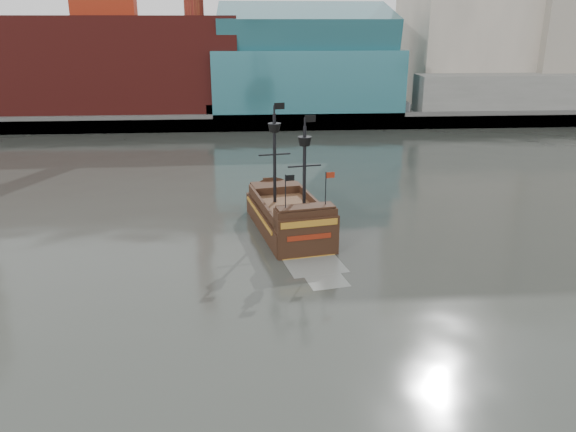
{
  "coord_description": "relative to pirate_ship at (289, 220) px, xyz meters",
  "views": [
    {
      "loc": [
        0.11,
        -24.64,
        16.26
      ],
      "look_at": [
        2.72,
        10.41,
        4.0
      ],
      "focal_mm": 35.0,
      "sensor_mm": 36.0,
      "label": 1
    }
  ],
  "objects": [
    {
      "name": "ground",
      "position": [
        -3.37,
        -18.09,
        -0.99
      ],
      "size": [
        400.0,
        400.0,
        0.0
      ],
      "primitive_type": "plane",
      "color": "#2B2D28",
      "rests_on": "ground"
    },
    {
      "name": "pirate_ship",
      "position": [
        0.0,
        0.0,
        0.0
      ],
      "size": [
        6.99,
        15.16,
        10.93
      ],
      "rotation": [
        0.0,
        0.0,
        0.19
      ],
      "color": "black",
      "rests_on": "ground"
    },
    {
      "name": "promenade_far",
      "position": [
        -3.37,
        73.91,
        0.01
      ],
      "size": [
        220.0,
        60.0,
        2.0
      ],
      "primitive_type": "cube",
      "color": "slate",
      "rests_on": "ground"
    },
    {
      "name": "seawall",
      "position": [
        -3.37,
        44.41,
        0.31
      ],
      "size": [
        220.0,
        1.0,
        2.6
      ],
      "primitive_type": "cube",
      "color": "#4C4C49",
      "rests_on": "ground"
    }
  ]
}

